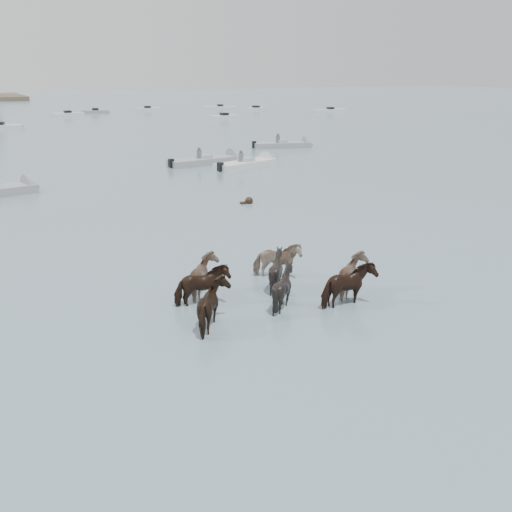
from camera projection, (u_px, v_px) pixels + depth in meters
name	position (u px, v px, depth m)	size (l,w,h in m)	color
ground	(301.00, 322.00, 16.20)	(400.00, 400.00, 0.00)	slate
pony_herd	(271.00, 283.00, 17.61)	(6.44, 4.33, 1.46)	black
swimming_pony	(248.00, 201.00, 30.68)	(0.72, 0.44, 0.44)	black
motorboat_b	(3.00, 191.00, 32.83)	(5.58, 2.74, 1.92)	gray
motorboat_c	(213.00, 160.00, 43.92)	(6.36, 2.56, 1.92)	gray
motorboat_d	(253.00, 163.00, 42.44)	(5.70, 3.21, 1.92)	silver
motorboat_e	(290.00, 145.00, 53.06)	(5.89, 2.97, 1.92)	gray
distant_flotilla	(14.00, 120.00, 79.91)	(103.94, 27.30, 0.93)	silver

